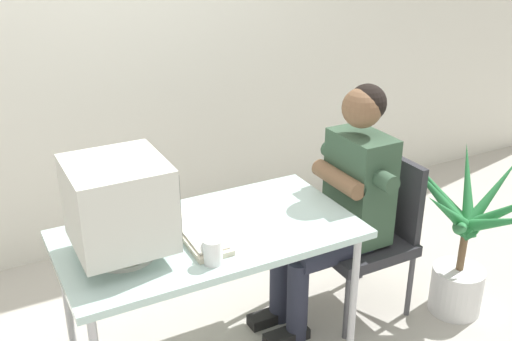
% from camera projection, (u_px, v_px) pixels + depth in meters
% --- Properties ---
extents(wall_back, '(8.00, 0.10, 3.00)m').
position_uv_depth(wall_back, '(157.00, 11.00, 3.65)').
color(wall_back, silver).
rests_on(wall_back, ground_plane).
extents(desk, '(1.35, 0.72, 0.73)m').
position_uv_depth(desk, '(210.00, 241.00, 2.72)').
color(desk, '#B7B7BC').
rests_on(desk, ground_plane).
extents(crt_monitor, '(0.40, 0.40, 0.43)m').
position_uv_depth(crt_monitor, '(120.00, 204.00, 2.41)').
color(crt_monitor, silver).
rests_on(crt_monitor, desk).
extents(keyboard, '(0.17, 0.48, 0.03)m').
position_uv_depth(keyboard, '(197.00, 232.00, 2.66)').
color(keyboard, beige).
rests_on(keyboard, desk).
extents(office_chair, '(0.48, 0.48, 0.87)m').
position_uv_depth(office_chair, '(370.00, 228.00, 3.23)').
color(office_chair, '#4C4C51').
rests_on(office_chair, ground_plane).
extents(person_seated, '(0.71, 0.55, 1.29)m').
position_uv_depth(person_seated, '(342.00, 200.00, 3.06)').
color(person_seated, '#334C38').
rests_on(person_seated, ground_plane).
extents(potted_plant, '(0.78, 0.88, 0.92)m').
position_uv_depth(potted_plant, '(463.00, 244.00, 3.18)').
color(potted_plant, silver).
rests_on(potted_plant, ground_plane).
extents(desk_mug, '(0.08, 0.09, 0.11)m').
position_uv_depth(desk_mug, '(213.00, 251.00, 2.43)').
color(desk_mug, white).
rests_on(desk_mug, desk).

